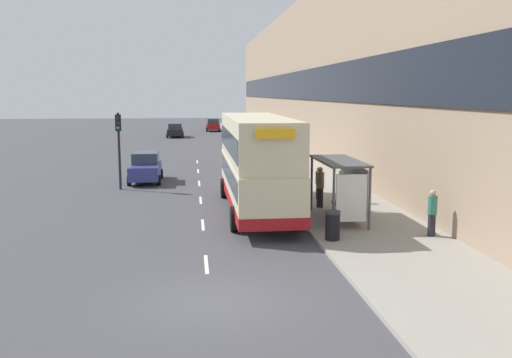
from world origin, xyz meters
The scene contains 20 objects.
ground_plane centered at (0.00, 0.00, 0.00)m, with size 220.00×220.00×0.00m, color #424247.
pavement centered at (6.50, 38.50, 0.07)m, with size 5.00×93.00×0.14m.
terrace_facade centered at (10.49, 38.50, 6.68)m, with size 3.10×93.00×13.37m.
lane_mark_0 centered at (0.00, 3.25, 0.01)m, with size 0.12×2.00×0.01m.
lane_mark_1 centered at (0.00, 8.69, 0.01)m, with size 0.12×2.00×0.01m.
lane_mark_2 centered at (0.00, 14.12, 0.01)m, with size 0.12×2.00×0.01m.
lane_mark_3 centered at (0.00, 19.56, 0.01)m, with size 0.12×2.00×0.01m.
lane_mark_4 centered at (0.00, 25.00, 0.01)m, with size 0.12×2.00×0.01m.
lane_mark_5 centered at (0.00, 30.43, 0.01)m, with size 0.12×2.00×0.01m.
bus_shelter centered at (5.77, 8.22, 1.88)m, with size 1.60×4.20×2.48m.
double_decker_bus_near centered at (2.47, 10.97, 2.29)m, with size 2.85×11.32×4.30m.
car_0 centered at (2.61, 66.49, 0.88)m, with size 1.97×3.99×1.80m.
car_1 centered at (-3.20, 20.60, 0.88)m, with size 1.91×4.38×1.79m.
car_2 centered at (-2.41, 56.20, 0.84)m, with size 2.01×4.20×1.68m.
pedestrian_at_shelter centered at (5.41, 11.09, 1.09)m, with size 0.37×0.37×1.86m.
pedestrian_1 centered at (5.81, 13.13, 0.95)m, with size 0.31×0.31×1.58m.
pedestrian_2 centered at (6.76, 12.26, 1.02)m, with size 0.34×0.34×1.73m.
pedestrian_3 centered at (8.29, 5.40, 1.02)m, with size 0.34×0.34×1.72m.
litter_bin centered at (4.55, 5.27, 0.67)m, with size 0.55×0.55×1.05m.
traffic_light_far_kerb centered at (-4.40, 17.90, 2.90)m, with size 0.30×0.32×4.27m.
Camera 1 is at (-0.39, -14.13, 5.34)m, focal length 40.00 mm.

